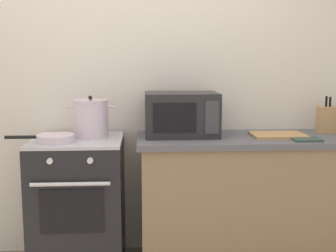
{
  "coord_description": "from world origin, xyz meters",
  "views": [
    {
      "loc": [
        0.08,
        -2.35,
        1.44
      ],
      "look_at": [
        0.26,
        0.6,
        1.0
      ],
      "focal_mm": 47.48,
      "sensor_mm": 36.0,
      "label": 1
    }
  ],
  "objects_px": {
    "cutting_board": "(278,135)",
    "knife_block": "(327,119)",
    "frying_pan": "(55,138)",
    "stove": "(79,205)",
    "stock_pot": "(91,118)",
    "oven_mitt": "(307,139)",
    "microwave": "(181,114)"
  },
  "relations": [
    {
      "from": "frying_pan",
      "to": "oven_mitt",
      "type": "distance_m",
      "value": 1.63
    },
    {
      "from": "stove",
      "to": "frying_pan",
      "type": "height_order",
      "value": "frying_pan"
    },
    {
      "from": "stock_pot",
      "to": "knife_block",
      "type": "distance_m",
      "value": 1.68
    },
    {
      "from": "microwave",
      "to": "knife_block",
      "type": "distance_m",
      "value": 1.06
    },
    {
      "from": "frying_pan",
      "to": "oven_mitt",
      "type": "relative_size",
      "value": 2.44
    },
    {
      "from": "cutting_board",
      "to": "knife_block",
      "type": "relative_size",
      "value": 1.36
    },
    {
      "from": "knife_block",
      "to": "oven_mitt",
      "type": "bearing_deg",
      "value": -131.01
    },
    {
      "from": "stove",
      "to": "stock_pot",
      "type": "xyz_separation_m",
      "value": [
        0.09,
        0.05,
        0.59
      ]
    },
    {
      "from": "stove",
      "to": "knife_block",
      "type": "relative_size",
      "value": 3.49
    },
    {
      "from": "frying_pan",
      "to": "cutting_board",
      "type": "relative_size",
      "value": 1.22
    },
    {
      "from": "oven_mitt",
      "to": "knife_block",
      "type": "bearing_deg",
      "value": 48.99
    },
    {
      "from": "cutting_board",
      "to": "knife_block",
      "type": "xyz_separation_m",
      "value": [
        0.4,
        0.14,
        0.09
      ]
    },
    {
      "from": "stove",
      "to": "frying_pan",
      "type": "bearing_deg",
      "value": -135.32
    },
    {
      "from": "stove",
      "to": "stock_pot",
      "type": "bearing_deg",
      "value": 30.4
    },
    {
      "from": "stove",
      "to": "stock_pot",
      "type": "height_order",
      "value": "stock_pot"
    },
    {
      "from": "stove",
      "to": "oven_mitt",
      "type": "distance_m",
      "value": 1.59
    },
    {
      "from": "stock_pot",
      "to": "frying_pan",
      "type": "height_order",
      "value": "stock_pot"
    },
    {
      "from": "stock_pot",
      "to": "microwave",
      "type": "distance_m",
      "value": 0.62
    },
    {
      "from": "stock_pot",
      "to": "microwave",
      "type": "relative_size",
      "value": 0.65
    },
    {
      "from": "frying_pan",
      "to": "microwave",
      "type": "xyz_separation_m",
      "value": [
        0.83,
        0.2,
        0.12
      ]
    },
    {
      "from": "stock_pot",
      "to": "frying_pan",
      "type": "xyz_separation_m",
      "value": [
        -0.21,
        -0.18,
        -0.1
      ]
    },
    {
      "from": "stock_pot",
      "to": "knife_block",
      "type": "bearing_deg",
      "value": 3.03
    },
    {
      "from": "stock_pot",
      "to": "microwave",
      "type": "bearing_deg",
      "value": 2.48
    },
    {
      "from": "stove",
      "to": "frying_pan",
      "type": "relative_size",
      "value": 2.1
    },
    {
      "from": "stock_pot",
      "to": "oven_mitt",
      "type": "distance_m",
      "value": 1.44
    },
    {
      "from": "stock_pot",
      "to": "cutting_board",
      "type": "distance_m",
      "value": 1.28
    },
    {
      "from": "stove",
      "to": "stock_pot",
      "type": "distance_m",
      "value": 0.6
    },
    {
      "from": "cutting_board",
      "to": "oven_mitt",
      "type": "relative_size",
      "value": 2.0
    },
    {
      "from": "knife_block",
      "to": "frying_pan",
      "type": "bearing_deg",
      "value": -172.06
    },
    {
      "from": "microwave",
      "to": "cutting_board",
      "type": "height_order",
      "value": "microwave"
    },
    {
      "from": "stove",
      "to": "knife_block",
      "type": "height_order",
      "value": "knife_block"
    },
    {
      "from": "stock_pot",
      "to": "microwave",
      "type": "xyz_separation_m",
      "value": [
        0.62,
        0.03,
        0.02
      ]
    }
  ]
}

